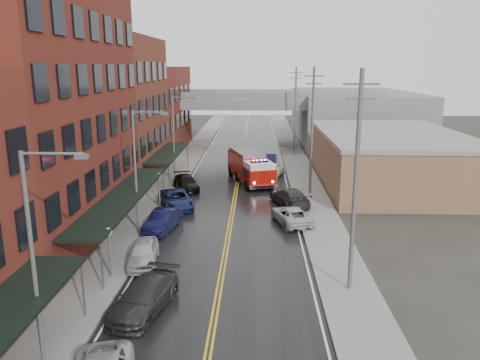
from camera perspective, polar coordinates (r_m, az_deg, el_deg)
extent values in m
cube|color=black|center=(40.76, -0.86, -3.50)|extent=(11.00, 160.00, 0.02)
cube|color=slate|center=(41.75, -10.94, -3.24)|extent=(3.00, 160.00, 0.15)
cube|color=slate|center=(41.03, 9.39, -3.47)|extent=(3.00, 160.00, 0.15)
cube|color=gray|center=(41.41, -8.71, -3.29)|extent=(0.30, 160.00, 0.15)
cube|color=gray|center=(40.85, 7.09, -3.47)|extent=(0.30, 160.00, 0.15)
cube|color=maroon|center=(35.50, -23.72, 7.61)|extent=(9.00, 20.00, 18.00)
cube|color=#5E2A1C|center=(51.91, -15.26, 8.19)|extent=(9.00, 15.00, 15.00)
cube|color=maroon|center=(68.88, -10.91, 8.42)|extent=(9.00, 20.00, 12.00)
cube|color=#856148|center=(51.74, 17.73, 2.40)|extent=(14.00, 22.00, 5.00)
cube|color=slate|center=(80.89, 13.58, 7.62)|extent=(18.00, 30.00, 8.00)
cylinder|color=slate|center=(24.52, -18.57, -12.59)|extent=(0.10, 0.10, 3.00)
cube|color=black|center=(34.49, -14.04, -1.95)|extent=(2.60, 18.00, 0.18)
cylinder|color=slate|center=(26.91, -16.49, -10.02)|extent=(0.10, 0.10, 3.00)
cylinder|color=slate|center=(42.67, -9.31, -0.81)|extent=(0.10, 0.10, 3.00)
cube|color=black|center=(51.10, -8.71, 3.34)|extent=(2.60, 13.00, 0.18)
cylinder|color=slate|center=(45.33, -8.63, 0.08)|extent=(0.10, 0.10, 3.00)
cylinder|color=slate|center=(57.10, -6.40, 2.96)|extent=(0.10, 0.10, 3.00)
cylinder|color=#59595B|center=(28.35, -15.56, -8.93)|extent=(0.14, 0.14, 2.80)
sphere|color=silver|center=(27.82, -15.76, -6.07)|extent=(0.44, 0.44, 0.44)
cylinder|color=#59595B|center=(41.19, -9.80, -1.50)|extent=(0.14, 0.14, 2.80)
sphere|color=silver|center=(40.83, -9.89, 0.53)|extent=(0.44, 0.44, 0.44)
cylinder|color=#59595B|center=(20.50, -23.92, -9.21)|extent=(0.18, 0.18, 9.00)
cylinder|color=#59595B|center=(18.79, -21.91, 2.99)|extent=(2.40, 0.12, 0.12)
cube|color=#59595B|center=(18.39, -18.75, 2.73)|extent=(0.50, 0.22, 0.18)
cylinder|color=#59595B|center=(34.88, -12.63, 0.84)|extent=(0.18, 0.18, 9.00)
cylinder|color=#59595B|center=(33.90, -11.04, 8.10)|extent=(2.40, 0.12, 0.12)
cube|color=#59595B|center=(33.68, -9.19, 7.97)|extent=(0.50, 0.22, 0.18)
cylinder|color=#59595B|center=(50.25, -8.09, 4.92)|extent=(0.18, 0.18, 9.00)
cylinder|color=#59595B|center=(49.57, -6.88, 9.96)|extent=(2.40, 0.12, 0.12)
cube|color=#59595B|center=(49.42, -5.60, 9.86)|extent=(0.50, 0.22, 0.18)
cylinder|color=#59595B|center=(25.18, 13.88, -0.65)|extent=(0.24, 0.24, 12.00)
cube|color=#59595B|center=(24.45, 14.59, 11.24)|extent=(1.80, 0.12, 0.12)
cube|color=#59595B|center=(24.49, 14.49, 9.61)|extent=(1.40, 0.12, 0.12)
cylinder|color=#59595B|center=(44.60, 8.77, 5.74)|extent=(0.24, 0.24, 12.00)
cube|color=#59595B|center=(44.20, 9.01, 12.42)|extent=(1.80, 0.12, 0.12)
cube|color=#59595B|center=(44.22, 8.98, 11.52)|extent=(1.40, 0.12, 0.12)
cylinder|color=#59595B|center=(64.38, 6.75, 8.22)|extent=(0.24, 0.24, 12.00)
cube|color=#59595B|center=(64.10, 6.88, 12.85)|extent=(1.80, 0.12, 0.12)
cube|color=#59595B|center=(64.11, 6.86, 12.22)|extent=(1.40, 0.12, 0.12)
cube|color=slate|center=(71.11, 0.44, 9.43)|extent=(40.00, 10.00, 1.50)
cube|color=slate|center=(72.64, -8.32, 6.40)|extent=(1.60, 8.00, 6.00)
cube|color=slate|center=(72.02, 9.27, 6.31)|extent=(1.60, 8.00, 6.00)
cube|color=#A41007|center=(50.80, 0.85, 1.95)|extent=(4.48, 6.62, 2.32)
cube|color=#A41007|center=(46.87, 2.35, 0.52)|extent=(3.50, 3.57, 1.65)
cube|color=silver|center=(46.63, 2.36, 1.84)|extent=(3.30, 3.32, 0.55)
cube|color=black|center=(47.00, 2.27, 0.97)|extent=(3.18, 2.53, 0.88)
cube|color=slate|center=(50.55, 0.86, 3.42)|extent=(4.08, 6.11, 0.33)
cube|color=black|center=(46.55, 2.36, 2.28)|extent=(1.77, 0.83, 0.15)
sphere|color=#FF0C0C|center=(46.35, 1.65, 2.34)|extent=(0.22, 0.22, 0.22)
sphere|color=#1933FF|center=(46.72, 3.07, 2.42)|extent=(0.22, 0.22, 0.22)
cylinder|color=black|center=(46.61, 0.96, -0.59)|extent=(1.17, 0.70, 1.10)
cylinder|color=black|center=(47.34, 3.77, -0.40)|extent=(1.17, 0.70, 1.10)
cylinder|color=black|center=(50.21, -0.30, 0.46)|extent=(1.17, 0.70, 1.10)
cylinder|color=black|center=(50.89, 2.33, 0.63)|extent=(1.17, 0.70, 1.10)
cylinder|color=black|center=(52.81, -1.10, 1.12)|extent=(1.17, 0.70, 1.10)
cylinder|color=black|center=(53.45, 1.42, 1.27)|extent=(1.17, 0.70, 1.10)
imported|color=#2B2B2E|center=(24.74, -11.64, -13.77)|extent=(3.29, 5.66, 1.54)
imported|color=#BBBBBB|center=(30.11, -11.70, -8.69)|extent=(2.28, 4.54, 1.48)
imported|color=black|center=(35.80, -9.38, -4.88)|extent=(2.48, 4.90, 1.54)
imported|color=#141E4C|center=(41.25, -7.81, -2.34)|extent=(4.17, 5.95, 1.51)
imported|color=black|center=(46.95, -6.59, -0.35)|extent=(3.50, 5.41, 1.46)
imported|color=#B5B9BE|center=(37.04, 6.28, -4.28)|extent=(3.50, 5.32, 1.36)
imported|color=#2B2A2D|center=(41.67, 6.10, -2.08)|extent=(3.78, 5.83, 1.57)
imported|color=white|center=(52.51, 4.03, 1.28)|extent=(3.24, 4.99, 1.58)
imported|color=black|center=(58.51, 3.58, 2.54)|extent=(2.07, 4.73, 1.51)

